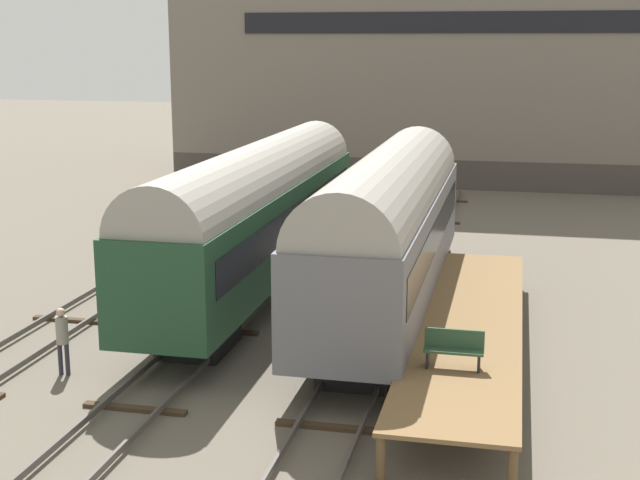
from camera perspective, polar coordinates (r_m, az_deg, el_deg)
name	(u,v)px	position (r m, az deg, el deg)	size (l,w,h in m)	color
ground_plane	(181,367)	(24.64, -8.89, -8.02)	(200.00, 200.00, 0.00)	#60594C
track_left	(21,349)	(26.66, -18.62, -6.61)	(2.60, 60.00, 0.26)	#4C4742
track_middle	(181,362)	(24.59, -8.90, -7.71)	(2.60, 60.00, 0.26)	#4C4742
track_right	(355,376)	(23.34, 2.26, -8.69)	(2.60, 60.00, 0.26)	#4C4742
train_car_green	(258,209)	(30.69, -4.00, 2.01)	(2.91, 18.68, 5.22)	black
train_car_grey	(388,224)	(27.90, 4.40, 1.03)	(3.07, 16.36, 5.35)	black
station_platform	(469,322)	(25.03, 9.52, -5.21)	(2.87, 15.59, 1.11)	brown
bench	(454,348)	(21.25, 8.56, -6.83)	(1.40, 0.40, 0.91)	#2D4C33
person_worker	(62,335)	(24.38, -16.17, -5.83)	(0.32, 0.32, 1.84)	#282833
warehouse_building	(445,38)	(59.45, 8.03, 12.66)	(32.65, 13.34, 17.54)	#46403A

